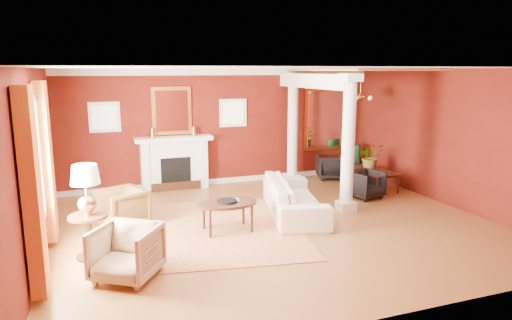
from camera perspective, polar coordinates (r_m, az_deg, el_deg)
name	(u,v)px	position (r m, az deg, el deg)	size (l,w,h in m)	color
ground	(275,224)	(8.70, 2.42, -8.05)	(8.00, 8.00, 0.00)	brown
room_shell	(276,118)	(8.26, 2.54, 5.29)	(8.04, 7.04, 2.92)	#56160C
fireplace	(175,163)	(11.28, -10.15, -0.34)	(1.85, 0.42, 1.29)	white
overmantel_mirror	(172,111)	(11.24, -10.49, 6.07)	(0.95, 0.07, 1.15)	gold
flank_window_left	(104,117)	(11.11, -18.42, 5.11)	(0.70, 0.07, 0.70)	white
flank_window_right	(233,113)	(11.61, -2.89, 5.90)	(0.70, 0.07, 0.70)	white
left_window	(39,173)	(7.18, -25.54, -1.51)	(0.21, 2.55, 2.60)	white
column_front	(348,143)	(9.37, 11.46, 2.13)	(0.36, 0.36, 2.80)	white
column_back	(293,127)	(11.73, 4.61, 4.10)	(0.36, 0.36, 2.80)	white
header_beam	(313,81)	(10.66, 7.19, 9.78)	(0.30, 3.20, 0.32)	white
amber_ceiling	(361,70)	(11.10, 12.98, 10.93)	(2.30, 3.40, 0.04)	#DB8D40
dining_mirror	(326,119)	(12.66, 8.73, 5.09)	(1.30, 0.07, 1.70)	gold
chandelier	(360,97)	(11.18, 12.92, 7.74)	(0.60, 0.62, 0.75)	#BB7A3A
crown_trim	(223,72)	(11.49, -4.14, 10.93)	(8.00, 0.08, 0.16)	white
base_trim	(225,180)	(11.83, -3.96, -2.57)	(8.00, 0.08, 0.12)	white
rug	(226,228)	(8.51, -3.76, -8.45)	(2.66, 3.55, 0.01)	maroon
sofa	(294,192)	(9.17, 4.83, -3.95)	(2.44, 0.71, 0.96)	beige
armchair_leopard	(122,206)	(8.81, -16.44, -5.55)	(0.77, 0.72, 0.79)	black
armchair_stripe	(126,250)	(6.67, -15.90, -10.77)	(0.81, 0.76, 0.84)	tan
coffee_table	(227,204)	(8.21, -3.60, -5.57)	(1.09, 1.09, 0.55)	black
coffee_book	(230,195)	(8.24, -3.22, -4.40)	(0.16, 0.02, 0.21)	black
side_table	(87,196)	(7.38, -20.42, -4.25)	(0.59, 0.59, 1.48)	black
dining_table	(371,174)	(11.43, 14.18, -1.71)	(1.37, 0.48, 0.76)	black
dining_chair_near	(365,183)	(10.64, 13.52, -2.81)	(0.68, 0.63, 0.70)	black
dining_chair_far	(330,166)	(12.35, 9.30, -0.72)	(0.68, 0.64, 0.70)	black
green_urn	(353,164)	(12.61, 12.09, -0.53)	(0.38, 0.38, 0.92)	#154323
potted_plant	(371,148)	(11.36, 14.20, 1.46)	(0.57, 0.64, 0.50)	#26591E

